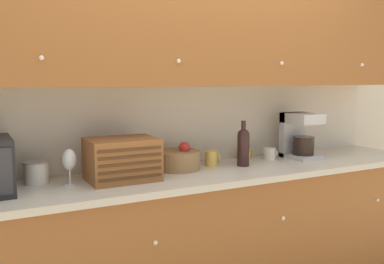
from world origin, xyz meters
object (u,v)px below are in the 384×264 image
Objects in this scene: coffee_maker at (299,135)px; mug at (212,158)px; wine_glass at (69,161)px; wine_bottle at (243,145)px; fruit_basket at (178,160)px; storage_canister at (36,172)px; mug_blue_second at (246,154)px; bread_box at (122,159)px; mug_patterned_third at (270,153)px.

mug is at bearing 176.96° from coffee_maker.
wine_glass is 1.17m from wine_bottle.
fruit_basket is 1.01m from coffee_maker.
storage_canister is 1.48m from mug_blue_second.
fruit_basket is at bearing 7.94° from wine_glass.
wine_glass is 1.34m from mug_blue_second.
wine_glass is at bearing -39.51° from storage_canister.
bread_box reaches higher than mug_blue_second.
fruit_basket is (0.72, 0.10, -0.07)m from wine_glass.
bread_box is (0.46, -0.15, 0.06)m from storage_canister.
mug is (0.26, 0.00, -0.01)m from fruit_basket.
storage_canister is 0.46× the size of wine_bottle.
coffee_maker reaches higher than mug_blue_second.
bread_box reaches higher than wine_glass.
storage_canister is at bearing 177.87° from coffee_maker.
bread_box is 0.69m from mug.
mug is (0.68, 0.12, -0.07)m from bread_box.
bread_box is at bearing -170.07° from mug.
mug_blue_second is (1.48, 0.05, -0.02)m from storage_canister.
mug_patterned_third is at bearing 6.09° from bread_box.
mug_blue_second is (1.02, 0.20, -0.08)m from bread_box.
wine_bottle reaches higher than mug.
storage_canister is 1.65m from mug_patterned_third.
fruit_basket reaches higher than mug.
coffee_maker is (0.24, -0.05, 0.13)m from mug_patterned_third.
wine_bottle is at bearing -173.31° from coffee_maker.
coffee_maker is at bearing -16.72° from mug_blue_second.
mug_blue_second is (0.60, 0.08, -0.02)m from fruit_basket.
fruit_basket is (0.88, -0.03, 0.00)m from storage_canister.
wine_bottle is (1.33, -0.13, 0.08)m from storage_canister.
storage_canister is at bearing 162.02° from bread_box.
mug_patterned_third is at bearing 19.46° from wine_bottle.
fruit_basket is 0.87× the size of coffee_maker.
coffee_maker is (0.74, -0.04, 0.12)m from mug.
mug_blue_second is 0.90× the size of mug_patterned_third.
coffee_maker is at bearing 6.69° from wine_bottle.
storage_canister reaches higher than mug.
bread_box is 0.44m from fruit_basket.
mug_patterned_third is (0.76, 0.01, -0.02)m from fruit_basket.
mug_blue_second is (0.15, 0.19, -0.10)m from wine_bottle.
wine_bottle reaches higher than storage_canister.
bread_box is at bearing -176.80° from coffee_maker.
mug is 0.30× the size of coffee_maker.
wine_glass is at bearing -177.93° from coffee_maker.
bread_box reaches higher than storage_canister.
fruit_basket is 3.30× the size of mug_blue_second.
mug is at bearing -179.14° from mug_patterned_third.
wine_glass is 1.49m from mug_patterned_third.
mug_patterned_third is at bearing 168.78° from coffee_maker.
bread_box is 3.90× the size of mug.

